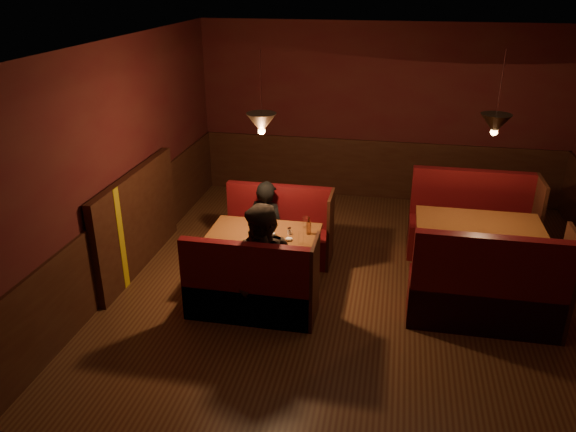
% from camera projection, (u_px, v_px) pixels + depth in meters
% --- Properties ---
extents(room, '(6.02, 7.02, 2.92)m').
position_uv_depth(room, '(340.00, 219.00, 6.28)').
color(room, '#462415').
rests_on(room, ground).
extents(main_table, '(1.32, 0.80, 0.93)m').
position_uv_depth(main_table, '(265.00, 245.00, 6.81)').
color(main_table, '#5A2C17').
rests_on(main_table, ground).
extents(main_bench_far, '(1.46, 0.52, 0.99)m').
position_uv_depth(main_bench_far, '(279.00, 236.00, 7.58)').
color(main_bench_far, '#590D11').
rests_on(main_bench_far, ground).
extents(main_bench_near, '(1.46, 0.52, 0.99)m').
position_uv_depth(main_bench_near, '(251.00, 293.00, 6.23)').
color(main_bench_near, '#590D11').
rests_on(main_bench_near, ground).
extents(second_table, '(1.47, 0.94, 0.83)m').
position_uv_depth(second_table, '(478.00, 241.00, 6.75)').
color(second_table, '#5A2C17').
rests_on(second_table, ground).
extents(second_bench_far, '(1.63, 0.61, 1.16)m').
position_uv_depth(second_bench_far, '(470.00, 229.00, 7.63)').
color(second_bench_far, '#590D11').
rests_on(second_bench_far, ground).
extents(second_bench_near, '(1.63, 0.61, 1.16)m').
position_uv_depth(second_bench_near, '(487.00, 297.00, 6.05)').
color(second_bench_near, '#590D11').
rests_on(second_bench_near, ground).
extents(diner_a, '(0.61, 0.48, 1.47)m').
position_uv_depth(diner_a, '(266.00, 209.00, 7.36)').
color(diner_a, black).
rests_on(diner_a, ground).
extents(diner_b, '(0.92, 0.78, 1.68)m').
position_uv_depth(diner_b, '(265.00, 249.00, 6.05)').
color(diner_b, black).
rests_on(diner_b, ground).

